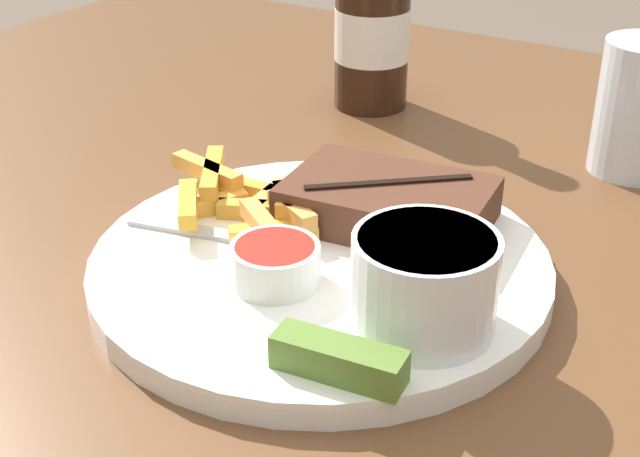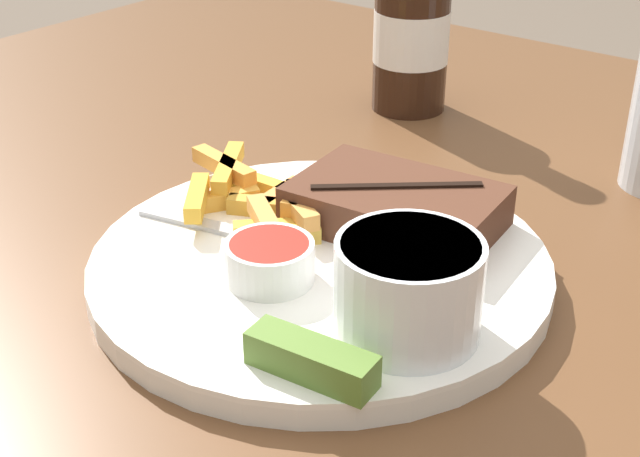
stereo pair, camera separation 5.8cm
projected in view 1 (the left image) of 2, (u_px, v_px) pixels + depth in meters
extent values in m
cube|color=brown|center=(320.00, 303.00, 0.61)|extent=(1.30, 1.19, 0.04)
cylinder|color=brown|center=(183.00, 242.00, 1.46)|extent=(0.06, 0.06, 0.72)
cylinder|color=white|center=(320.00, 269.00, 0.60)|extent=(0.31, 0.31, 0.01)
cylinder|color=white|center=(320.00, 258.00, 0.59)|extent=(0.31, 0.31, 0.00)
cube|color=#512D1E|center=(388.00, 203.00, 0.63)|extent=(0.15, 0.11, 0.03)
cube|color=black|center=(389.00, 182.00, 0.62)|extent=(0.09, 0.08, 0.00)
cube|color=gold|center=(247.00, 189.00, 0.66)|extent=(0.08, 0.02, 0.01)
cube|color=gold|center=(188.00, 204.00, 0.62)|extent=(0.05, 0.05, 0.01)
cube|color=gold|center=(214.00, 204.00, 0.64)|extent=(0.04, 0.05, 0.01)
cube|color=gold|center=(252.00, 210.00, 0.63)|extent=(0.05, 0.03, 0.01)
cube|color=#E99547|center=(270.00, 198.00, 0.65)|extent=(0.02, 0.05, 0.01)
cube|color=gold|center=(296.00, 191.00, 0.64)|extent=(0.03, 0.07, 0.01)
cube|color=gold|center=(212.00, 173.00, 0.66)|extent=(0.05, 0.07, 0.01)
cube|color=gold|center=(207.00, 171.00, 0.67)|extent=(0.07, 0.02, 0.01)
cube|color=gold|center=(273.00, 231.00, 0.61)|extent=(0.05, 0.05, 0.01)
cube|color=gold|center=(292.00, 210.00, 0.61)|extent=(0.05, 0.03, 0.01)
cube|color=gold|center=(294.00, 211.00, 0.63)|extent=(0.07, 0.06, 0.01)
cube|color=#DB9345|center=(260.00, 221.00, 0.60)|extent=(0.05, 0.04, 0.01)
cylinder|color=white|center=(424.00, 283.00, 0.50)|extent=(0.08, 0.08, 0.06)
cylinder|color=beige|center=(427.00, 248.00, 0.49)|extent=(0.08, 0.08, 0.01)
cylinder|color=silver|center=(275.00, 264.00, 0.55)|extent=(0.06, 0.06, 0.03)
cylinder|color=#B22319|center=(275.00, 250.00, 0.55)|extent=(0.05, 0.05, 0.01)
cube|color=#567A2D|center=(339.00, 359.00, 0.47)|extent=(0.08, 0.03, 0.02)
cube|color=#B7B7BC|center=(195.00, 231.00, 0.62)|extent=(0.10, 0.03, 0.00)
cube|color=#B7B7BC|center=(284.00, 250.00, 0.59)|extent=(0.03, 0.01, 0.00)
cube|color=#B7B7BC|center=(287.00, 247.00, 0.60)|extent=(0.03, 0.01, 0.00)
cube|color=#B7B7BC|center=(289.00, 244.00, 0.60)|extent=(0.03, 0.01, 0.00)
cylinder|color=black|center=(372.00, 40.00, 0.86)|extent=(0.07, 0.07, 0.13)
cylinder|color=silver|center=(372.00, 33.00, 0.85)|extent=(0.07, 0.07, 0.05)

